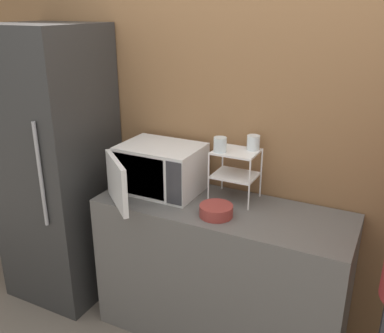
{
  "coord_description": "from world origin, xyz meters",
  "views": [
    {
      "loc": [
        0.88,
        -1.85,
        2.05
      ],
      "look_at": [
        -0.22,
        0.31,
        1.14
      ],
      "focal_mm": 40.0,
      "sensor_mm": 36.0,
      "label": 1
    }
  ],
  "objects": [
    {
      "name": "refrigerator",
      "position": [
        -1.26,
        0.24,
        0.97
      ],
      "size": [
        0.67,
        0.68,
        1.95
      ],
      "color": "#2D2D2D",
      "rests_on": "ground_plane"
    },
    {
      "name": "wall_back",
      "position": [
        0.0,
        0.61,
        1.3
      ],
      "size": [
        8.0,
        0.06,
        2.6
      ],
      "color": "olive",
      "rests_on": "ground_plane"
    },
    {
      "name": "glass_back_right",
      "position": [
        0.1,
        0.49,
        1.28
      ],
      "size": [
        0.08,
        0.08,
        0.09
      ],
      "color": "silver",
      "rests_on": "dish_rack"
    },
    {
      "name": "microwave",
      "position": [
        -0.46,
        0.32,
        1.08
      ],
      "size": [
        0.53,
        0.65,
        0.3
      ],
      "color": "silver",
      "rests_on": "counter"
    },
    {
      "name": "counter",
      "position": [
        0.0,
        0.28,
        0.46
      ],
      "size": [
        1.54,
        0.57,
        0.92
      ],
      "color": "#595654",
      "rests_on": "ground_plane"
    },
    {
      "name": "dish_rack",
      "position": [
        0.02,
        0.43,
        1.15
      ],
      "size": [
        0.27,
        0.22,
        0.32
      ],
      "color": "white",
      "rests_on": "counter"
    },
    {
      "name": "bowl",
      "position": [
        0.01,
        0.16,
        0.96
      ],
      "size": [
        0.19,
        0.19,
        0.07
      ],
      "color": "maroon",
      "rests_on": "counter"
    },
    {
      "name": "glass_front_left",
      "position": [
        -0.06,
        0.37,
        1.28
      ],
      "size": [
        0.08,
        0.08,
        0.09
      ],
      "color": "silver",
      "rests_on": "dish_rack"
    }
  ]
}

